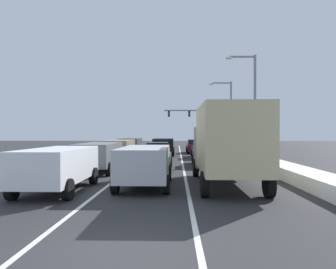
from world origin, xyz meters
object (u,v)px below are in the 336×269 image
object	(u,v)px
sedan_maroon_right_lane_fourth	(195,146)
sedan_green_center_lane_second	(155,157)
box_truck_right_lane_nearest	(226,142)
suv_gray_left_lane_second	(98,154)
suv_white_left_lane_nearest	(58,165)
traffic_light_gantry	(195,119)
sedan_red_center_lane_third	(158,152)
street_lamp_right_near	(251,98)
roadside_sign_right	(258,118)
sedan_charcoal_right_lane_second	(207,154)
suv_tan_left_lane_third	(119,148)
suv_charcoal_left_lane_fourth	(130,145)
street_lamp_right_mid	(228,110)
suv_silver_center_lane_nearest	(145,163)
sedan_navy_right_lane_third	(203,149)
suv_black_center_lane_fourth	(164,145)

from	to	relation	value
sedan_maroon_right_lane_fourth	sedan_green_center_lane_second	bearing A→B (deg)	-101.65
box_truck_right_lane_nearest	suv_gray_left_lane_second	xyz separation A→B (m)	(-6.63, 4.74, -0.88)
suv_white_left_lane_nearest	traffic_light_gantry	distance (m)	42.22
sedan_red_center_lane_third	suv_white_left_lane_nearest	xyz separation A→B (m)	(-3.16, -13.18, 0.25)
sedan_maroon_right_lane_fourth	suv_white_left_lane_nearest	bearing A→B (deg)	-105.91
sedan_green_center_lane_second	suv_white_left_lane_nearest	bearing A→B (deg)	-115.00
sedan_green_center_lane_second	street_lamp_right_near	size ratio (longest dim) A/B	0.51
street_lamp_right_near	roadside_sign_right	xyz separation A→B (m)	(3.39, 10.94, -1.24)
box_truck_right_lane_nearest	sedan_green_center_lane_second	xyz separation A→B (m)	(-3.41, 5.82, -1.14)
sedan_maroon_right_lane_fourth	street_lamp_right_near	size ratio (longest dim) A/B	0.51
sedan_charcoal_right_lane_second	suv_tan_left_lane_third	distance (m)	7.52
suv_gray_left_lane_second	sedan_green_center_lane_second	bearing A→B (deg)	18.48
sedan_green_center_lane_second	suv_charcoal_left_lane_fourth	xyz separation A→B (m)	(-3.48, 13.56, 0.25)
suv_tan_left_lane_third	street_lamp_right_mid	bearing A→B (deg)	47.30
street_lamp_right_mid	sedan_red_center_lane_third	bearing A→B (deg)	-122.54
suv_gray_left_lane_second	suv_white_left_lane_nearest	bearing A→B (deg)	-91.05
sedan_red_center_lane_third	street_lamp_right_mid	size ratio (longest dim) A/B	0.56
suv_silver_center_lane_nearest	suv_charcoal_left_lane_fourth	xyz separation A→B (m)	(-3.43, 19.56, 0.00)
sedan_navy_right_lane_third	traffic_light_gantry	size ratio (longest dim) A/B	0.60
suv_silver_center_lane_nearest	street_lamp_right_near	xyz separation A→B (m)	(7.67, 13.99, 4.24)
suv_white_left_lane_nearest	suv_silver_center_lane_nearest	bearing A→B (deg)	19.56
suv_charcoal_left_lane_fourth	roadside_sign_right	world-z (taller)	roadside_sign_right
sedan_charcoal_right_lane_second	suv_silver_center_lane_nearest	bearing A→B (deg)	-111.46
suv_silver_center_lane_nearest	street_lamp_right_mid	distance (m)	24.91
sedan_maroon_right_lane_fourth	street_lamp_right_mid	world-z (taller)	street_lamp_right_mid
roadside_sign_right	suv_tan_left_lane_third	bearing A→B (deg)	-138.29
sedan_maroon_right_lane_fourth	roadside_sign_right	xyz separation A→B (m)	(7.62, 2.50, 3.25)
sedan_red_center_lane_third	suv_silver_center_lane_nearest	bearing A→B (deg)	-89.36
sedan_charcoal_right_lane_second	suv_white_left_lane_nearest	xyz separation A→B (m)	(-6.76, -9.99, 0.25)
suv_tan_left_lane_third	suv_white_left_lane_nearest	bearing A→B (deg)	-90.10
suv_white_left_lane_nearest	street_lamp_right_near	world-z (taller)	street_lamp_right_near
suv_white_left_lane_nearest	suv_gray_left_lane_second	size ratio (longest dim) A/B	1.00
suv_tan_left_lane_third	box_truck_right_lane_nearest	bearing A→B (deg)	-60.71
suv_charcoal_left_lane_fourth	street_lamp_right_mid	world-z (taller)	street_lamp_right_mid
suv_white_left_lane_nearest	suv_charcoal_left_lane_fourth	distance (m)	20.73
traffic_light_gantry	suv_black_center_lane_fourth	bearing A→B (deg)	-101.37
suv_black_center_lane_fourth	traffic_light_gantry	world-z (taller)	traffic_light_gantry
sedan_maroon_right_lane_fourth	sedan_red_center_lane_third	world-z (taller)	same
box_truck_right_lane_nearest	street_lamp_right_near	bearing A→B (deg)	73.04
suv_charcoal_left_lane_fourth	traffic_light_gantry	xyz separation A→B (m)	(7.77, 20.65, 3.48)
sedan_green_center_lane_second	street_lamp_right_mid	bearing A→B (deg)	67.77
suv_silver_center_lane_nearest	sedan_maroon_right_lane_fourth	bearing A→B (deg)	81.29
suv_silver_center_lane_nearest	suv_black_center_lane_fourth	distance (m)	18.82
suv_black_center_lane_fourth	suv_charcoal_left_lane_fourth	xyz separation A→B (m)	(-3.47, 0.74, 0.00)
sedan_green_center_lane_second	box_truck_right_lane_nearest	bearing A→B (deg)	-59.65
suv_gray_left_lane_second	suv_tan_left_lane_third	world-z (taller)	same
suv_charcoal_left_lane_fourth	suv_gray_left_lane_second	bearing A→B (deg)	-89.03
sedan_maroon_right_lane_fourth	street_lamp_right_mid	bearing A→B (deg)	16.16
suv_gray_left_lane_second	street_lamp_right_near	xyz separation A→B (m)	(10.84, 9.07, 4.24)
suv_tan_left_lane_third	suv_charcoal_left_lane_fourth	xyz separation A→B (m)	(-0.16, 7.40, 0.00)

